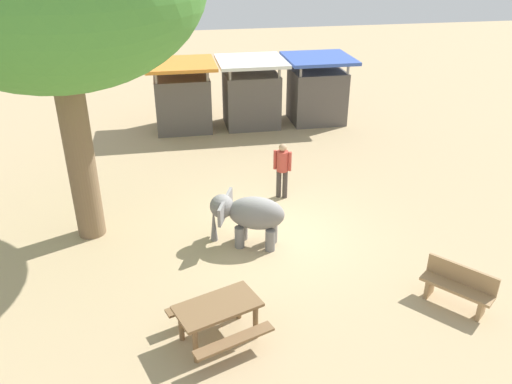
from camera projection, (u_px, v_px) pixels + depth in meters
name	position (u px, v px, depth m)	size (l,w,h in m)	color
ground_plane	(270.00, 234.00, 12.81)	(60.00, 60.00, 0.00)	tan
elephant	(248.00, 214.00, 12.08)	(1.81, 1.41, 1.26)	slate
person_handler	(282.00, 167.00, 14.19)	(0.47, 0.32, 1.62)	#3F3833
wooden_bench	(458.00, 285.00, 10.20)	(1.20, 1.34, 0.88)	#9E7A51
picnic_table_near	(218.00, 313.00, 9.28)	(1.92, 1.91, 0.78)	brown
market_stall_orange	(183.00, 100.00, 19.18)	(2.50, 2.50, 2.52)	#59514C
market_stall_white	(251.00, 96.00, 19.60)	(2.50, 2.50, 2.52)	#59514C
market_stall_blue	(317.00, 93.00, 20.01)	(2.50, 2.50, 2.52)	#59514C
feed_bucket	(261.00, 213.00, 13.47)	(0.36, 0.36, 0.32)	gray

